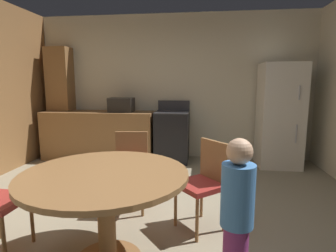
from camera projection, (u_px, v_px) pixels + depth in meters
name	position (u px, v px, depth m)	size (l,w,h in m)	color
ground_plane	(141.00, 238.00, 2.55)	(14.00, 14.00, 0.00)	gray
wall_back	(174.00, 87.00, 5.23)	(5.44, 0.12, 2.70)	beige
kitchen_counter	(99.00, 135.00, 5.15)	(2.08, 0.60, 0.90)	olive
pantry_column	(62.00, 102.00, 5.34)	(0.44, 0.36, 2.10)	olive
oven_range	(172.00, 136.00, 4.98)	(0.60, 0.60, 1.10)	black
refrigerator	(280.00, 116.00, 4.64)	(0.68, 0.68, 1.76)	silver
microwave	(121.00, 105.00, 5.01)	(0.44, 0.32, 0.26)	black
dining_table	(106.00, 191.00, 2.10)	(1.28, 1.28, 0.76)	olive
chair_northeast	(205.00, 179.00, 2.67)	(0.56, 0.56, 0.87)	olive
chair_north	(130.00, 165.00, 3.13)	(0.43, 0.43, 0.87)	olive
person_child	(237.00, 214.00, 1.79)	(0.26, 0.26, 1.09)	#8C337A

